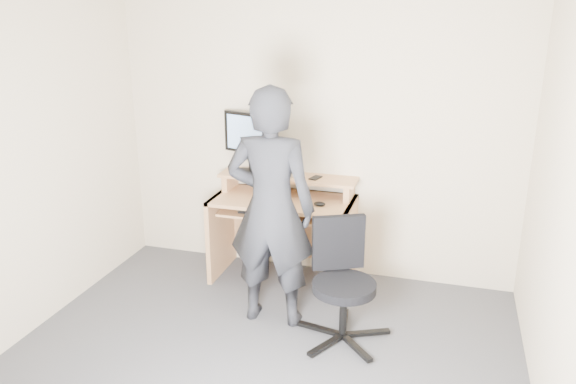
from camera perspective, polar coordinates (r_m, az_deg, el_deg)
The scene contains 13 objects.
ground at distance 3.83m, azimuth -4.09°, elevation -18.57°, with size 3.50×3.50×0.00m, color #4E4E53.
back_wall at distance 4.86m, azimuth 2.76°, elevation 5.81°, with size 3.50×0.02×2.50m, color beige.
desk at distance 4.90m, azimuth -0.25°, elevation -2.63°, with size 1.20×0.60×0.91m.
monitor at distance 4.88m, azimuth -3.79°, elevation 5.55°, with size 0.54×0.21×0.53m.
external_drive at distance 4.87m, azimuth -0.56°, elevation 2.94°, with size 0.07×0.13×0.20m, color black.
travel_mug at distance 4.79m, azimuth 0.39°, elevation 2.52°, with size 0.08×0.08×0.17m, color silver.
smartphone at distance 4.78m, azimuth 2.81°, elevation 1.45°, with size 0.07×0.13×0.01m, color black.
charger at distance 4.86m, azimuth -3.35°, elevation 1.88°, with size 0.04×0.04×0.04m, color black.
headphones at distance 4.99m, azimuth -2.75°, elevation 2.22°, with size 0.16×0.16×0.02m, color silver.
keyboard at distance 4.74m, azimuth -2.15°, elevation -1.84°, with size 0.46×0.18×0.03m, color black.
mouse at distance 4.58m, azimuth 3.22°, elevation -1.22°, with size 0.10×0.06×0.04m, color black.
office_chair at distance 4.06m, azimuth 5.51°, elevation -8.55°, with size 0.68×0.67×0.86m.
person at distance 4.08m, azimuth -1.75°, elevation -1.71°, with size 0.66×0.43×1.80m, color black.
Camera 1 is at (1.11, -2.86, 2.29)m, focal length 35.00 mm.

